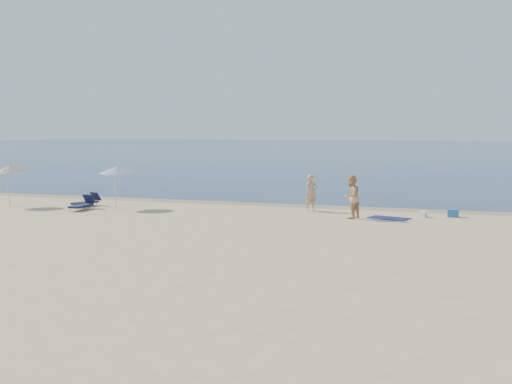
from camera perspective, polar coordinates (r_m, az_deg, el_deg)
ground at (r=15.64m, az=-15.65°, el=-9.44°), size 160.00×160.00×0.00m
sea at (r=112.90m, az=13.78°, el=3.60°), size 240.00×160.00×0.01m
wet_sand_strip at (r=33.26m, az=3.20°, el=-1.19°), size 240.00×1.60×0.00m
person_left at (r=31.01m, az=4.93°, el=-0.08°), size 0.75×0.76×1.77m
person_right at (r=28.68m, az=8.45°, el=-0.44°), size 1.02×1.14×1.92m
beach_towel at (r=29.10m, az=11.74°, el=-2.29°), size 1.96×1.44×0.03m
white_bag at (r=29.81m, az=14.62°, el=-1.92°), size 0.40×0.37×0.27m
blue_cooler at (r=30.29m, az=17.11°, el=-1.80°), size 0.50×0.36×0.35m
umbrella_near at (r=32.53m, az=-12.28°, el=1.97°), size 1.78×1.80×2.23m
umbrella_far at (r=34.96m, az=-21.00°, el=2.00°), size 2.08×2.10×2.29m
lounger_left at (r=33.84m, az=-14.81°, el=-0.82°), size 0.95×1.69×0.71m
lounger_right at (r=32.53m, az=-15.18°, el=-1.08°), size 0.55×1.64×0.72m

